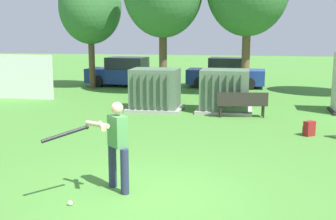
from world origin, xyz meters
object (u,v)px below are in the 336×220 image
at_px(transformer_west, 155,90).
at_px(parked_car_leftmost, 126,73).
at_px(sports_ball, 70,203).
at_px(park_bench, 242,103).
at_px(batter, 115,142).
at_px(backpack, 309,129).
at_px(transformer_mid_west, 225,91).
at_px(parked_car_left_of_center, 226,73).

height_order(transformer_west, parked_car_leftmost, same).
distance_m(sports_ball, parked_car_leftmost, 16.97).
bearing_deg(transformer_west, park_bench, -14.17).
distance_m(batter, backpack, 6.89).
bearing_deg(transformer_mid_west, park_bench, -55.03).
bearing_deg(parked_car_left_of_center, park_bench, -83.26).
xyz_separation_m(batter, sports_ball, (-0.59, -0.85, -0.93)).
bearing_deg(backpack, parked_car_left_of_center, 105.37).
bearing_deg(park_bench, parked_car_leftmost, 129.85).
bearing_deg(sports_ball, batter, 55.21).
height_order(transformer_west, park_bench, transformer_west).
xyz_separation_m(transformer_west, parked_car_leftmost, (-3.23, 7.04, -0.04)).
bearing_deg(parked_car_leftmost, park_bench, -50.15).
bearing_deg(sports_ball, parked_car_left_of_center, 83.86).
bearing_deg(transformer_mid_west, sports_ball, -102.66).
distance_m(park_bench, batter, 8.13).
bearing_deg(transformer_mid_west, backpack, -51.88).
height_order(park_bench, batter, batter).
bearing_deg(parked_car_left_of_center, batter, -94.40).
xyz_separation_m(park_bench, batter, (-2.26, -7.80, 0.44)).
relative_size(transformer_west, parked_car_left_of_center, 0.50).
bearing_deg(batter, transformer_west, 97.24).
height_order(sports_ball, backpack, backpack).
xyz_separation_m(park_bench, sports_ball, (-2.84, -8.65, -0.49)).
bearing_deg(park_bench, transformer_mid_west, 124.97).
bearing_deg(transformer_west, batter, -82.76).
height_order(parked_car_leftmost, parked_car_left_of_center, same).
distance_m(batter, parked_car_left_of_center, 16.33).
bearing_deg(transformer_west, parked_car_leftmost, 114.62).
xyz_separation_m(sports_ball, parked_car_left_of_center, (1.84, 17.13, 0.71)).
bearing_deg(backpack, transformer_west, 148.43).
bearing_deg(backpack, parked_car_leftmost, 129.72).
bearing_deg(batter, transformer_mid_west, 79.83).
relative_size(transformer_west, parked_car_leftmost, 0.48).
xyz_separation_m(transformer_mid_west, park_bench, (0.68, -0.98, -0.25)).
relative_size(transformer_mid_west, park_bench, 1.14).
bearing_deg(transformer_west, backpack, -31.57).
height_order(transformer_mid_west, park_bench, transformer_mid_west).
relative_size(backpack, parked_car_leftmost, 0.10).
height_order(park_bench, sports_ball, park_bench).
height_order(batter, backpack, batter).
relative_size(park_bench, batter, 1.06).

